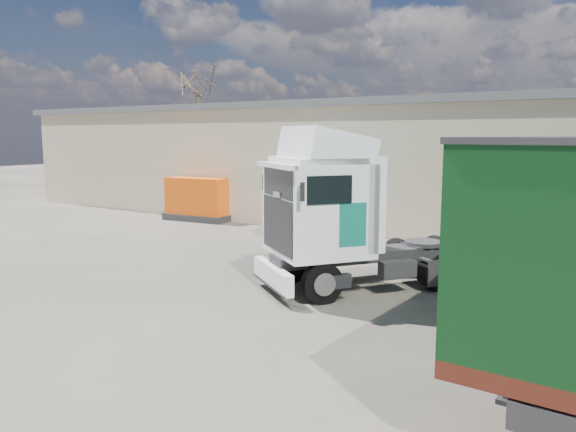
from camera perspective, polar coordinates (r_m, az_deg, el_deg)
The scene contains 6 objects.
ground at distance 13.55m, azimuth -8.99°, elevation -8.54°, with size 120.00×120.00×0.00m, color #292822.
warehouse at distance 29.55m, azimuth 3.19°, elevation 5.85°, with size 30.60×12.60×5.42m.
bare_tree at distance 40.09m, azimuth -9.20°, elevation 13.91°, with size 4.00×4.00×9.60m.
tractor_unit at distance 14.20m, azimuth 6.00°, elevation -0.56°, with size 5.42×6.19×4.10m.
panel_van at distance 22.53m, azimuth 2.32°, elevation 0.80°, with size 2.05×4.67×1.88m.
orange_skip at distance 26.23m, azimuth -8.73°, elevation 1.50°, with size 3.30×2.24×1.96m.
Camera 1 is at (8.76, -9.58, 3.88)m, focal length 35.00 mm.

